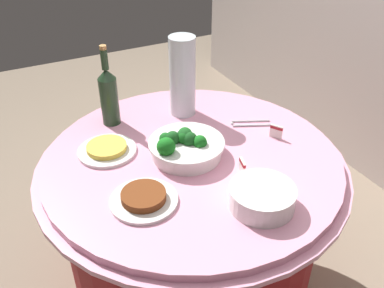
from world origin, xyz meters
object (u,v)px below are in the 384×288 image
(food_plate_stir_fry, at_px, (144,198))
(label_placard_front, at_px, (276,131))
(broccoli_bowl, at_px, (185,146))
(plate_stack, at_px, (262,197))
(serving_tongs, at_px, (250,123))
(decorative_fruit_vase, at_px, (182,79))
(food_plate_fried_egg, at_px, (107,149))
(label_placard_mid, at_px, (242,166))
(wine_bottle, at_px, (109,95))

(food_plate_stir_fry, distance_m, label_placard_front, 0.62)
(broccoli_bowl, height_order, plate_stack, broccoli_bowl)
(broccoli_bowl, relative_size, food_plate_stir_fry, 1.27)
(serving_tongs, relative_size, label_placard_front, 2.98)
(decorative_fruit_vase, xyz_separation_m, serving_tongs, (0.22, 0.20, -0.16))
(food_plate_fried_egg, height_order, label_placard_mid, label_placard_mid)
(plate_stack, distance_m, food_plate_fried_egg, 0.62)
(decorative_fruit_vase, distance_m, food_plate_fried_egg, 0.44)
(broccoli_bowl, distance_m, serving_tongs, 0.35)
(serving_tongs, xyz_separation_m, label_placard_front, (0.13, 0.03, 0.03))
(wine_bottle, xyz_separation_m, serving_tongs, (0.28, 0.50, -0.12))
(label_placard_front, bearing_deg, food_plate_stir_fry, -79.34)
(serving_tongs, bearing_deg, plate_stack, -29.89)
(wine_bottle, relative_size, label_placard_mid, 6.11)
(plate_stack, relative_size, label_placard_front, 3.82)
(wine_bottle, xyz_separation_m, food_plate_fried_egg, (0.20, -0.09, -0.12))
(food_plate_stir_fry, bearing_deg, broccoli_bowl, 125.89)
(decorative_fruit_vase, distance_m, label_placard_front, 0.44)
(food_plate_stir_fry, xyz_separation_m, label_placard_front, (-0.11, 0.61, 0.02))
(label_placard_mid, bearing_deg, broccoli_bowl, -145.59)
(wine_bottle, bearing_deg, label_placard_front, 52.52)
(plate_stack, bearing_deg, label_placard_mid, 167.55)
(serving_tongs, xyz_separation_m, food_plate_stir_fry, (0.25, -0.57, 0.01))
(label_placard_front, bearing_deg, food_plate_fried_egg, -108.74)
(decorative_fruit_vase, bearing_deg, label_placard_mid, -1.28)
(food_plate_stir_fry, bearing_deg, food_plate_fried_egg, -176.95)
(wine_bottle, bearing_deg, decorative_fruit_vase, 78.74)
(serving_tongs, bearing_deg, wine_bottle, -118.81)
(broccoli_bowl, distance_m, decorative_fruit_vase, 0.35)
(wine_bottle, distance_m, food_plate_stir_fry, 0.54)
(serving_tongs, relative_size, food_plate_fried_egg, 0.74)
(plate_stack, xyz_separation_m, decorative_fruit_vase, (-0.65, 0.05, 0.13))
(broccoli_bowl, distance_m, label_placard_mid, 0.23)
(wine_bottle, relative_size, label_placard_front, 6.11)
(plate_stack, bearing_deg, label_placard_front, 136.78)
(food_plate_stir_fry, bearing_deg, serving_tongs, 113.43)
(food_plate_fried_egg, bearing_deg, wine_bottle, 156.95)
(wine_bottle, relative_size, food_plate_fried_egg, 1.53)
(broccoli_bowl, height_order, decorative_fruit_vase, decorative_fruit_vase)
(wine_bottle, distance_m, food_plate_fried_egg, 0.25)
(plate_stack, height_order, wine_bottle, wine_bottle)
(plate_stack, distance_m, serving_tongs, 0.50)
(broccoli_bowl, distance_m, food_plate_stir_fry, 0.29)
(plate_stack, bearing_deg, serving_tongs, 150.11)
(wine_bottle, distance_m, serving_tongs, 0.59)
(serving_tongs, bearing_deg, decorative_fruit_vase, -137.06)
(decorative_fruit_vase, height_order, label_placard_mid, decorative_fruit_vase)
(label_placard_front, bearing_deg, plate_stack, -43.22)
(plate_stack, distance_m, label_placard_front, 0.41)
(food_plate_fried_egg, xyz_separation_m, label_placard_mid, (0.34, 0.38, 0.02))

